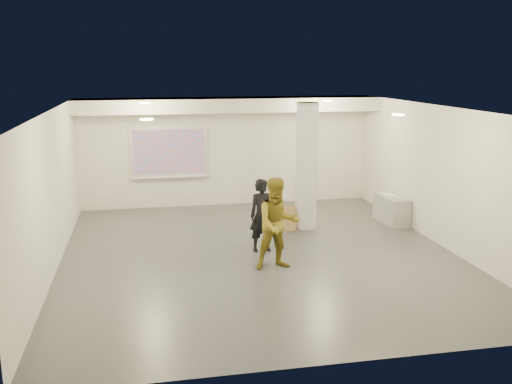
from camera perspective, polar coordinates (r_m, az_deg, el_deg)
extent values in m
cube|color=#383B40|center=(11.87, 0.38, -6.32)|extent=(8.00, 9.00, 0.01)
cube|color=white|center=(11.25, 0.40, 8.28)|extent=(8.00, 9.00, 0.01)
cube|color=silver|center=(15.83, -2.90, 4.08)|extent=(8.00, 0.01, 3.00)
cube|color=silver|center=(7.27, 7.59, -6.39)|extent=(8.00, 0.01, 3.00)
cube|color=silver|center=(11.37, -19.76, -0.06)|extent=(0.01, 9.00, 3.00)
cube|color=silver|center=(12.87, 18.12, 1.46)|extent=(0.01, 9.00, 3.00)
cube|color=silver|center=(15.15, -2.65, 8.71)|extent=(8.00, 1.10, 0.36)
cylinder|color=#E6C67F|center=(13.52, -11.07, 8.70)|extent=(0.22, 0.22, 0.02)
cylinder|color=#E6C67F|center=(14.24, 7.15, 9.02)|extent=(0.22, 0.22, 0.02)
cylinder|color=#E6C67F|center=(9.53, -10.90, 7.15)|extent=(0.22, 0.22, 0.02)
cylinder|color=#E6C67F|center=(10.52, 14.02, 7.50)|extent=(0.22, 0.22, 0.02)
cylinder|color=silver|center=(13.54, 5.08, 2.58)|extent=(0.52, 0.52, 3.00)
cube|color=silver|center=(15.64, -8.70, 4.02)|extent=(2.10, 0.06, 1.40)
cube|color=blue|center=(15.59, -8.69, 4.00)|extent=(1.90, 0.01, 1.20)
cube|color=silver|center=(15.70, -8.61, 1.46)|extent=(2.10, 0.08, 0.04)
cube|color=#949799|center=(14.56, 13.40, -1.69)|extent=(0.52, 1.17, 0.67)
cube|color=white|center=(14.58, 13.22, -0.26)|extent=(0.25, 0.32, 0.02)
cube|color=#987247|center=(13.65, 3.38, -2.55)|extent=(0.52, 0.18, 0.56)
cube|color=#987247|center=(13.45, 2.91, -2.78)|extent=(0.52, 0.16, 0.56)
imported|color=black|center=(11.92, 0.66, -2.36)|extent=(0.59, 0.41, 1.54)
imported|color=olive|center=(10.88, 2.19, -3.18)|extent=(0.90, 0.72, 1.78)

